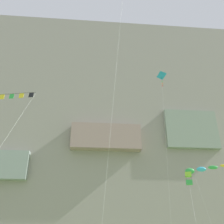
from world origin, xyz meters
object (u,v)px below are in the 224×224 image
at_px(kite_diamond_high_right, 162,78).
at_px(kite_windsock_low_left, 200,169).
at_px(kite_banner_high_center, 2,108).
at_px(kite_box_mid_center, 189,179).

bearing_deg(kite_diamond_high_right, kite_windsock_low_left, -53.73).
distance_m(kite_diamond_high_right, kite_banner_high_center, 41.78).
bearing_deg(kite_banner_high_center, kite_diamond_high_right, 55.56).
xyz_separation_m(kite_windsock_low_left, kite_box_mid_center, (-6.54, -11.59, -4.15)).
relative_size(kite_diamond_high_right, kite_banner_high_center, 3.15).
bearing_deg(kite_box_mid_center, kite_banner_high_center, -142.33).
bearing_deg(kite_banner_high_center, kite_windsock_low_left, 46.58).
bearing_deg(kite_windsock_low_left, kite_diamond_high_right, 126.27).
height_order(kite_banner_high_center, kite_box_mid_center, kite_banner_high_center).
height_order(kite_diamond_high_right, kite_windsock_low_left, kite_diamond_high_right).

